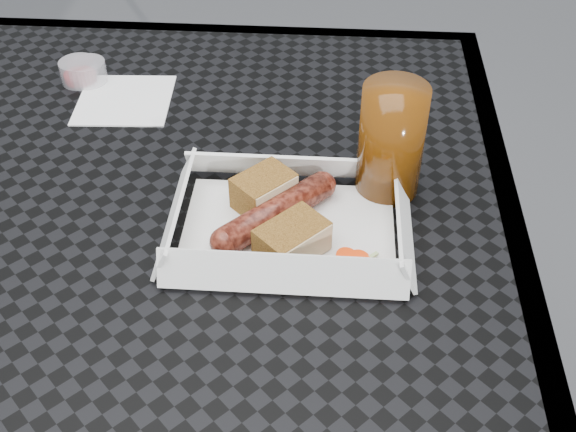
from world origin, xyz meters
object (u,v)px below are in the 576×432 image
at_px(drink_glass, 391,141).
at_px(patio_table, 167,239).
at_px(bratwurst, 276,212).
at_px(food_tray, 289,230).

bearing_deg(drink_glass, patio_table, -175.06).
height_order(bratwurst, drink_glass, drink_glass).
bearing_deg(patio_table, drink_glass, 4.94).
distance_m(food_tray, drink_glass, 0.14).
bearing_deg(food_tray, bratwurst, 153.96).
bearing_deg(bratwurst, patio_table, 159.61).
height_order(food_tray, bratwurst, bratwurst).
height_order(patio_table, food_tray, food_tray).
distance_m(patio_table, food_tray, 0.18).
relative_size(food_tray, drink_glass, 1.70).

